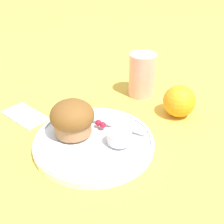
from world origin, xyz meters
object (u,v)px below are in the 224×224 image
(muffin, at_px, (72,118))
(butter_knife, at_px, (111,123))
(juice_glass, at_px, (142,75))
(orange_fruit, at_px, (179,101))

(muffin, relative_size, butter_knife, 0.57)
(muffin, distance_m, juice_glass, 0.25)
(orange_fruit, bearing_deg, muffin, -115.69)
(butter_knife, height_order, juice_glass, juice_glass)
(orange_fruit, xyz_separation_m, juice_glass, (-0.12, 0.02, 0.02))
(muffin, xyz_separation_m, orange_fruit, (0.11, 0.22, -0.02))
(muffin, xyz_separation_m, butter_knife, (0.04, 0.07, -0.03))
(butter_knife, bearing_deg, orange_fruit, 49.88)
(butter_knife, xyz_separation_m, orange_fruit, (0.07, 0.15, 0.01))
(muffin, xyz_separation_m, juice_glass, (-0.02, 0.25, 0.00))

